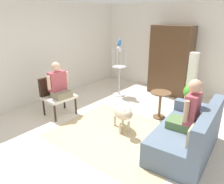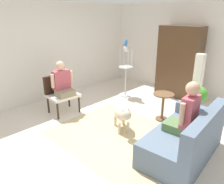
# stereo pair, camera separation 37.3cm
# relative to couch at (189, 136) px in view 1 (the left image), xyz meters

# --- Properties ---
(ground_plane) EXTENTS (7.47, 7.47, 0.00)m
(ground_plane) POSITION_rel_couch_xyz_m (-1.40, -0.15, -0.31)
(ground_plane) COLOR beige
(back_wall) EXTENTS (5.98, 0.12, 2.63)m
(back_wall) POSITION_rel_couch_xyz_m (-1.40, 3.02, 1.00)
(back_wall) COLOR silver
(back_wall) RESTS_ON ground
(left_wall) EXTENTS (0.12, 6.83, 2.63)m
(left_wall) POSITION_rel_couch_xyz_m (-4.15, 0.15, 1.00)
(left_wall) COLOR silver
(left_wall) RESTS_ON ground
(area_rug) EXTENTS (2.56, 2.08, 0.01)m
(area_rug) POSITION_rel_couch_xyz_m (-1.26, -0.31, -0.31)
(area_rug) COLOR #C6B284
(area_rug) RESTS_ON ground
(couch) EXTENTS (1.00, 1.71, 0.89)m
(couch) POSITION_rel_couch_xyz_m (0.00, 0.00, 0.00)
(couch) COLOR slate
(couch) RESTS_ON ground
(armchair) EXTENTS (0.63, 0.72, 0.91)m
(armchair) POSITION_rel_couch_xyz_m (-3.07, -0.42, 0.23)
(armchair) COLOR black
(armchair) RESTS_ON ground
(person_on_couch) EXTENTS (0.50, 0.53, 0.89)m
(person_on_couch) POSITION_rel_couch_xyz_m (-0.04, -0.03, 0.49)
(person_on_couch) COLOR #4E7141
(person_on_armchair) EXTENTS (0.43, 0.56, 0.81)m
(person_on_armchair) POSITION_rel_couch_xyz_m (-2.93, -0.43, 0.48)
(person_on_armchair) COLOR gray
(round_end_table) EXTENTS (0.46, 0.46, 0.63)m
(round_end_table) POSITION_rel_couch_xyz_m (-1.00, 0.90, 0.09)
(round_end_table) COLOR brown
(round_end_table) RESTS_ON ground
(dog) EXTENTS (0.73, 0.55, 0.61)m
(dog) POSITION_rel_couch_xyz_m (-1.34, -0.10, 0.07)
(dog) COLOR beige
(dog) RESTS_ON ground
(bird_cage_stand) EXTENTS (0.41, 0.41, 1.46)m
(bird_cage_stand) POSITION_rel_couch_xyz_m (-2.64, 1.52, 0.46)
(bird_cage_stand) COLOR silver
(bird_cage_stand) RESTS_ON ground
(parrot) EXTENTS (0.17, 0.10, 0.18)m
(parrot) POSITION_rel_couch_xyz_m (-2.65, 1.52, 1.23)
(parrot) COLOR blue
(parrot) RESTS_ON bird_cage_stand
(potted_plant) EXTENTS (0.42, 0.42, 0.82)m
(potted_plant) POSITION_rel_couch_xyz_m (-0.45, 1.38, 0.17)
(potted_plant) COLOR beige
(potted_plant) RESTS_ON ground
(column_lamp) EXTENTS (0.20, 0.20, 1.45)m
(column_lamp) POSITION_rel_couch_xyz_m (-0.64, 1.77, 0.41)
(column_lamp) COLOR #4C4742
(column_lamp) RESTS_ON ground
(armoire_cabinet) EXTENTS (1.15, 0.56, 2.00)m
(armoire_cabinet) POSITION_rel_couch_xyz_m (-1.57, 2.61, 0.68)
(armoire_cabinet) COLOR #4C331E
(armoire_cabinet) RESTS_ON ground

